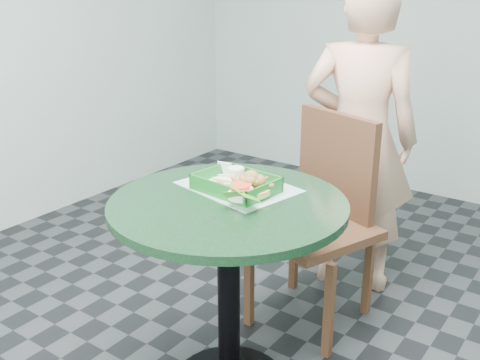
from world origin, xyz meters
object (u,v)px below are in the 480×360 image
Objects in this scene: cafe_table at (228,251)px; diner_person at (359,137)px; dining_chair at (323,205)px; crab_sandwich at (253,188)px; food_basket at (236,192)px; sauce_ramekin at (234,177)px.

cafe_table is 0.53× the size of diner_person.
cafe_table is at bearing -72.11° from dining_chair.
diner_person is (0.02, 1.02, 0.19)m from cafe_table.
dining_chair is at bearing 92.38° from crab_sandwich.
crab_sandwich is (0.02, -0.94, 0.03)m from diner_person.
crab_sandwich is (0.02, -0.59, 0.27)m from dining_chair.
food_basket is at bearing 173.32° from crab_sandwich.
dining_chair is 3.41× the size of food_basket.
sauce_ramekin is (-0.04, 0.05, 0.03)m from food_basket.
diner_person is 0.94m from crab_sandwich.
crab_sandwich reaches higher than food_basket.
sauce_ramekin is at bearing 132.51° from food_basket.
diner_person is 0.89m from sauce_ramekin.
food_basket is 4.35× the size of sauce_ramekin.
crab_sandwich is at bearing -6.68° from food_basket.
cafe_table is 3.01× the size of food_basket.
crab_sandwich is at bearing -67.71° from dining_chair.
food_basket is at bearing 69.39° from diner_person.
crab_sandwich is 0.13m from sauce_ramekin.
food_basket is (-0.05, -0.58, 0.23)m from dining_chair.
cafe_table is 0.21m from food_basket.
diner_person reaches higher than sauce_ramekin.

